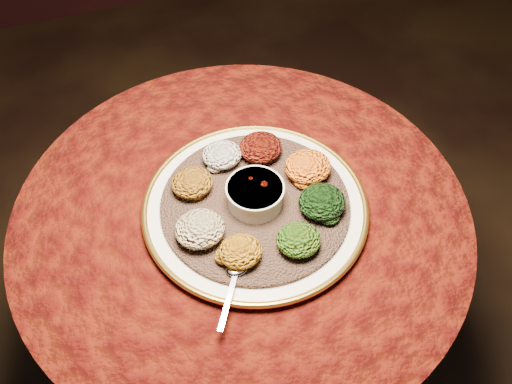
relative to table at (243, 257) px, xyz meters
name	(u,v)px	position (x,y,z in m)	size (l,w,h in m)	color
table	(243,257)	(0.00, 0.00, 0.00)	(0.96, 0.96, 0.73)	black
platter	(255,207)	(0.03, -0.01, 0.19)	(0.47, 0.47, 0.02)	white
injera	(255,204)	(0.03, -0.01, 0.20)	(0.39, 0.39, 0.01)	brown
stew_bowl	(255,194)	(0.03, -0.01, 0.24)	(0.12, 0.12, 0.05)	silver
spoon	(235,274)	(-0.07, -0.16, 0.21)	(0.09, 0.13, 0.01)	silver
portion_ayib	(222,155)	(0.00, 0.12, 0.23)	(0.09, 0.08, 0.04)	silver
portion_kitfo	(261,147)	(0.08, 0.11, 0.23)	(0.09, 0.09, 0.05)	black
portion_tikil	(308,167)	(0.16, 0.02, 0.23)	(0.10, 0.09, 0.05)	#BE6C0F
portion_gomen	(322,202)	(0.15, -0.07, 0.23)	(0.10, 0.09, 0.05)	black
portion_mixveg	(299,240)	(0.07, -0.14, 0.23)	(0.09, 0.08, 0.04)	#8E3209
portion_kik	(240,251)	(-0.04, -0.13, 0.23)	(0.08, 0.08, 0.04)	#B96910
portion_timatim	(200,229)	(-0.10, -0.05, 0.23)	(0.10, 0.09, 0.05)	maroon
portion_shiro	(192,183)	(-0.08, 0.07, 0.23)	(0.09, 0.08, 0.04)	#8A5510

